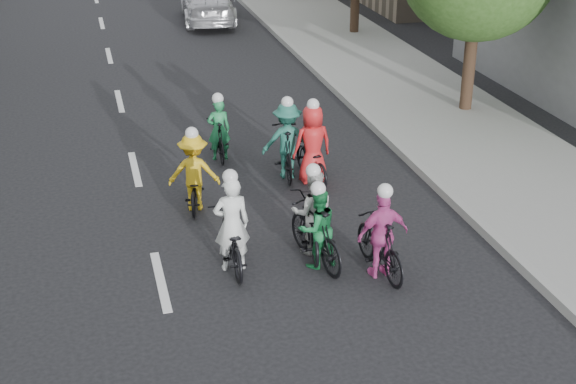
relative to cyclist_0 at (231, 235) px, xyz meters
name	(u,v)px	position (x,y,z in m)	size (l,w,h in m)	color
ground	(161,281)	(-1.26, -0.21, -0.59)	(120.00, 120.00, 0.00)	black
sidewalk_right	(390,78)	(6.74, 9.79, -0.52)	(4.00, 80.00, 0.15)	gray
curb_right	(328,82)	(4.79, 9.79, -0.50)	(0.18, 80.00, 0.18)	#999993
cyclist_0	(231,235)	(0.00, 0.00, 0.00)	(0.66, 1.82, 1.84)	black
cyclist_1	(316,232)	(1.43, -0.28, 0.03)	(0.87, 1.90, 1.59)	black
cyclist_2	(194,178)	(-0.26, 2.49, 0.04)	(1.10, 1.62, 1.72)	black
cyclist_3	(381,241)	(2.38, -0.89, 0.03)	(0.94, 1.77, 1.70)	black
cyclist_4	(312,152)	(2.37, 3.21, 0.05)	(0.88, 1.76, 1.85)	black
cyclist_5	(219,135)	(0.67, 4.97, -0.04)	(0.53, 1.55, 1.58)	black
cyclist_6	(312,220)	(1.49, 0.20, 0.01)	(0.96, 1.95, 1.70)	black
cyclist_7	(287,145)	(1.91, 3.58, 0.11)	(1.15, 1.90, 1.81)	black
follow_car_lead	(207,4)	(2.77, 18.99, 0.10)	(1.95, 4.80, 1.39)	silver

